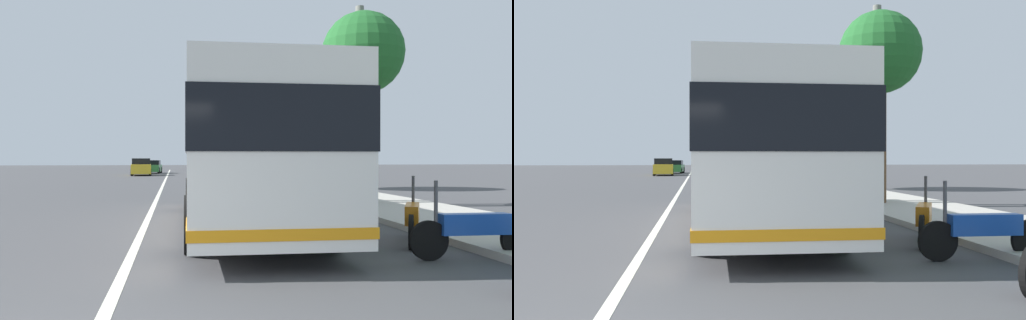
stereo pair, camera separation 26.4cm
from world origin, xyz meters
TOP-DOWN VIEW (x-y plane):
  - sidewalk_curb at (10.00, -7.55)m, footprint 110.00×3.60m
  - lane_divider_line at (10.00, 0.00)m, footprint 110.00×0.16m
  - coach_bus at (8.34, -2.30)m, footprint 11.22×2.90m
  - motorcycle_far_end at (3.64, -5.45)m, footprint 0.27×2.19m
  - motorcycle_angled at (5.27, -5.20)m, footprint 1.90×1.05m
  - car_far_distant at (44.00, 2.40)m, footprint 4.75×2.00m
  - car_oncoming at (50.12, 1.74)m, footprint 4.18×2.13m
  - roadside_tree_mid_block at (12.29, -6.92)m, footprint 2.74×2.74m
  - roadside_tree_far_block at (21.39, -7.86)m, footprint 4.00×4.00m
  - utility_pole at (12.88, -7.03)m, footprint 0.29×0.29m

SIDE VIEW (x-z plane):
  - lane_divider_line at x=10.00m, z-range 0.00..0.01m
  - sidewalk_curb at x=10.00m, z-range 0.00..0.14m
  - motorcycle_angled at x=5.27m, z-range -0.16..1.10m
  - motorcycle_far_end at x=3.64m, z-range -0.16..1.11m
  - car_oncoming at x=50.12m, z-range -0.02..1.34m
  - car_far_distant at x=44.00m, z-range -0.04..1.53m
  - coach_bus at x=8.34m, z-range 0.21..3.35m
  - utility_pole at x=12.88m, z-range 0.00..6.87m
  - roadside_tree_far_block at x=21.39m, z-range 1.26..7.80m
  - roadside_tree_mid_block at x=12.29m, z-range 1.78..8.29m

